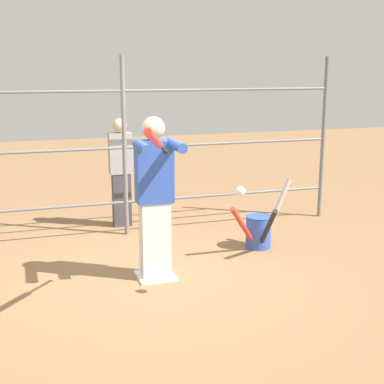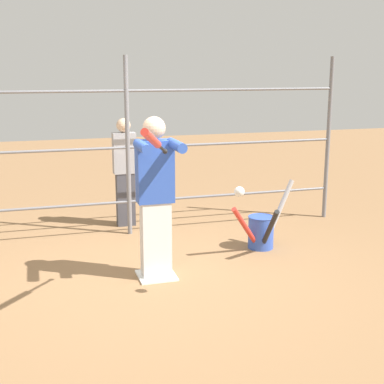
{
  "view_description": "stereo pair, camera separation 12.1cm",
  "coord_description": "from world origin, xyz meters",
  "px_view_note": "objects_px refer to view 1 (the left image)",
  "views": [
    {
      "loc": [
        1.29,
        5.26,
        2.18
      ],
      "look_at": [
        -0.3,
        0.34,
        0.99
      ],
      "focal_mm": 50.0,
      "sensor_mm": 36.0,
      "label": 1
    },
    {
      "loc": [
        1.18,
        5.29,
        2.18
      ],
      "look_at": [
        -0.3,
        0.34,
        0.99
      ],
      "focal_mm": 50.0,
      "sensor_mm": 36.0,
      "label": 2
    }
  ],
  "objects_px": {
    "batter": "(155,193)",
    "baseball_bat_swinging": "(155,141)",
    "softball_in_flight": "(240,191)",
    "bat_bucket": "(259,230)",
    "bystander_behind_fence": "(121,171)"
  },
  "relations": [
    {
      "from": "softball_in_flight",
      "to": "batter",
      "type": "bearing_deg",
      "value": -54.72
    },
    {
      "from": "softball_in_flight",
      "to": "bat_bucket",
      "type": "bearing_deg",
      "value": -121.86
    },
    {
      "from": "batter",
      "to": "softball_in_flight",
      "type": "xyz_separation_m",
      "value": [
        -0.6,
        0.84,
        0.16
      ]
    },
    {
      "from": "batter",
      "to": "bat_bucket",
      "type": "xyz_separation_m",
      "value": [
        -1.46,
        -0.54,
        -0.69
      ]
    },
    {
      "from": "bat_bucket",
      "to": "bystander_behind_fence",
      "type": "height_order",
      "value": "bystander_behind_fence"
    },
    {
      "from": "softball_in_flight",
      "to": "bystander_behind_fence",
      "type": "distance_m",
      "value": 2.96
    },
    {
      "from": "baseball_bat_swinging",
      "to": "batter",
      "type": "bearing_deg",
      "value": -103.2
    },
    {
      "from": "batter",
      "to": "baseball_bat_swinging",
      "type": "xyz_separation_m",
      "value": [
        0.22,
        0.93,
        0.67
      ]
    },
    {
      "from": "baseball_bat_swinging",
      "to": "bystander_behind_fence",
      "type": "distance_m",
      "value": 3.09
    },
    {
      "from": "softball_in_flight",
      "to": "bat_bucket",
      "type": "distance_m",
      "value": 1.84
    },
    {
      "from": "batter",
      "to": "bystander_behind_fence",
      "type": "height_order",
      "value": "batter"
    },
    {
      "from": "batter",
      "to": "baseball_bat_swinging",
      "type": "bearing_deg",
      "value": 76.8
    },
    {
      "from": "batter",
      "to": "bat_bucket",
      "type": "distance_m",
      "value": 1.7
    },
    {
      "from": "bystander_behind_fence",
      "to": "bat_bucket",
      "type": "bearing_deg",
      "value": 133.75
    },
    {
      "from": "bat_bucket",
      "to": "bystander_behind_fence",
      "type": "distance_m",
      "value": 2.15
    }
  ]
}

